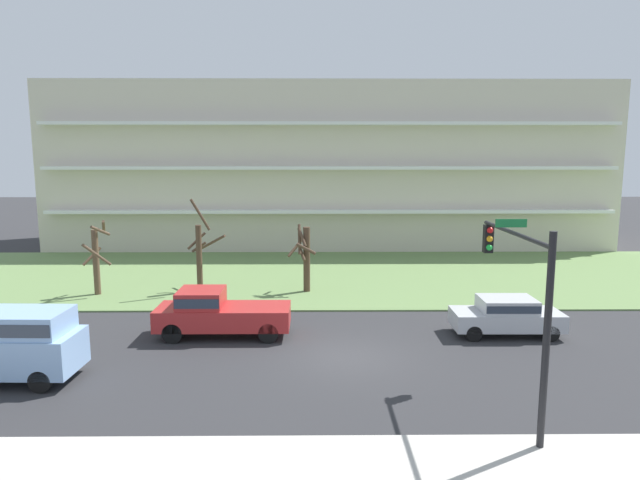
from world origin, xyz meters
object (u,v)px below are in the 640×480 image
sedan_silver_near_left (506,314)px  traffic_signal_mast (520,285)px  tree_far_left (96,258)px  tree_left (200,253)px  tree_center (305,256)px  pickup_red_center_left (218,312)px

sedan_silver_near_left → traffic_signal_mast: size_ratio=0.79×
tree_far_left → tree_left: 5.33m
tree_center → pickup_red_center_left: size_ratio=0.68×
sedan_silver_near_left → pickup_red_center_left: bearing=0.5°
tree_far_left → tree_left: tree_left is taller
sedan_silver_near_left → traffic_signal_mast: 8.15m
tree_left → traffic_signal_mast: size_ratio=0.92×
sedan_silver_near_left → pickup_red_center_left: size_ratio=0.82×
tree_center → tree_far_left: bearing=-177.1°
tree_far_left → tree_left: bearing=9.0°
tree_center → sedan_silver_near_left: (8.39, -7.23, -1.15)m
tree_left → sedan_silver_near_left: (14.05, -7.50, -1.28)m
tree_left → pickup_red_center_left: (2.20, -7.50, -1.14)m
tree_far_left → tree_center: 10.94m
tree_far_left → traffic_signal_mast: 22.08m
tree_far_left → sedan_silver_near_left: bearing=-19.0°
tree_far_left → tree_left: size_ratio=0.79×
tree_left → tree_center: bearing=-2.7°
tree_center → traffic_signal_mast: traffic_signal_mast is taller
tree_center → sedan_silver_near_left: size_ratio=0.84×
tree_left → sedan_silver_near_left: 15.98m
tree_left → pickup_red_center_left: bearing=-73.6°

